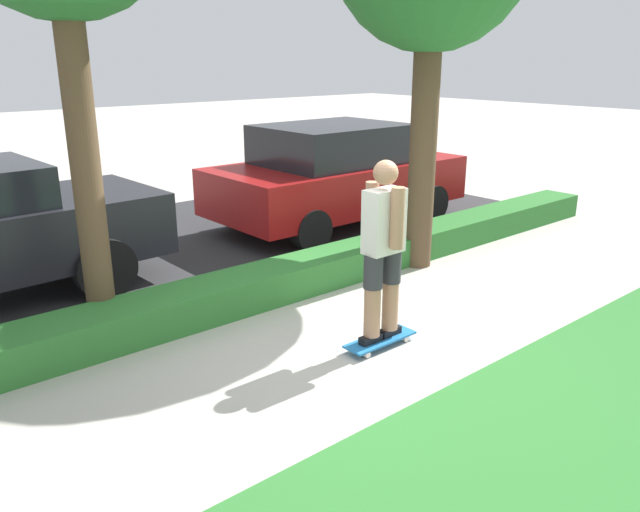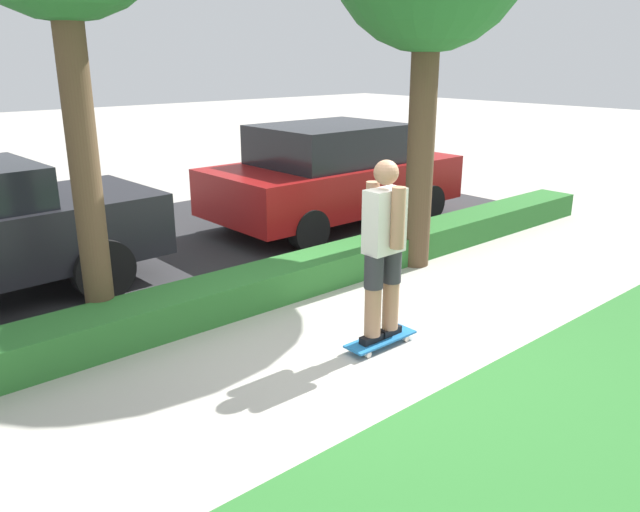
% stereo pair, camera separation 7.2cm
% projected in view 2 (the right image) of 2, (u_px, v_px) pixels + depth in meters
% --- Properties ---
extents(ground_plane, '(60.00, 60.00, 0.00)m').
position_uv_depth(ground_plane, '(353.00, 352.00, 5.87)').
color(ground_plane, '#ADA89E').
extents(street_asphalt, '(13.06, 5.00, 0.01)m').
position_uv_depth(street_asphalt, '(149.00, 251.00, 8.88)').
color(street_asphalt, '#2D2D30').
rests_on(street_asphalt, ground_plane).
extents(hedge_row, '(13.06, 0.60, 0.37)m').
position_uv_depth(hedge_row, '(254.00, 288.00, 6.96)').
color(hedge_row, '#2D702D').
rests_on(hedge_row, ground_plane).
extents(skateboard, '(0.77, 0.24, 0.08)m').
position_uv_depth(skateboard, '(381.00, 340.00, 5.96)').
color(skateboard, '#1E6BAD').
rests_on(skateboard, ground_plane).
extents(skater_person, '(0.50, 0.44, 1.71)m').
position_uv_depth(skater_person, '(384.00, 247.00, 5.68)').
color(skater_person, black).
rests_on(skater_person, skateboard).
extents(parked_car_middle, '(4.21, 2.03, 1.63)m').
position_uv_depth(parked_car_middle, '(333.00, 174.00, 10.07)').
color(parked_car_middle, maroon).
rests_on(parked_car_middle, ground_plane).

